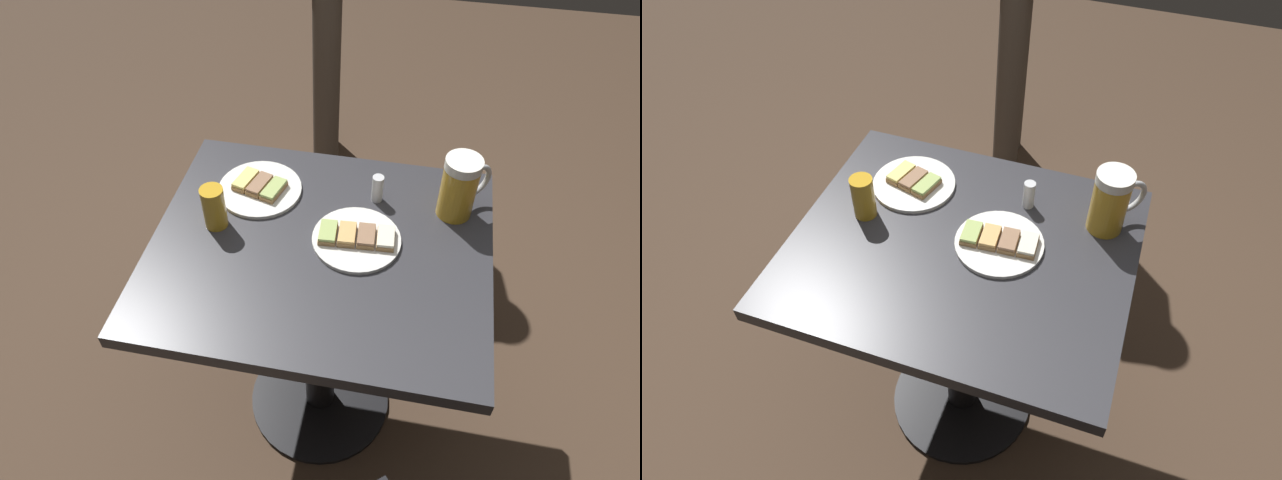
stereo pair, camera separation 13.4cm
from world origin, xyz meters
TOP-DOWN VIEW (x-y plane):
  - ground_plane at (0.00, 0.00)m, footprint 6.00×6.00m
  - cafe_table at (0.00, 0.00)m, footprint 0.79×0.67m
  - plate_near at (-0.08, -0.03)m, footprint 0.21×0.21m
  - plate_far at (0.19, -0.16)m, footprint 0.21×0.21m
  - beer_mug at (-0.30, -0.18)m, footprint 0.12×0.12m
  - beer_glass_small at (0.26, -0.02)m, footprint 0.06×0.06m
  - salt_shaker at (-0.11, -0.18)m, footprint 0.03×0.03m

SIDE VIEW (x-z plane):
  - ground_plane at x=0.00m, z-range 0.00..0.00m
  - cafe_table at x=0.00m, z-range 0.20..0.94m
  - plate_far at x=0.19m, z-range 0.73..0.76m
  - plate_near at x=-0.08m, z-range 0.73..0.76m
  - salt_shaker at x=-0.11m, z-range 0.74..0.81m
  - beer_glass_small at x=0.26m, z-range 0.74..0.85m
  - beer_mug at x=-0.30m, z-range 0.74..0.90m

